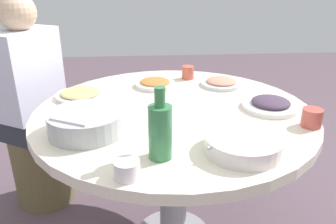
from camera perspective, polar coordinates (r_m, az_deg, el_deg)
name	(u,v)px	position (r m, az deg, el deg)	size (l,w,h in m)	color
round_dining_table	(174,132)	(1.53, 0.97, -3.46)	(1.22, 1.22, 0.73)	#99999E
rice_bowl	(86,122)	(1.30, -13.57, -1.62)	(0.29, 0.29, 0.09)	#B2B5BA
soup_bowl	(243,144)	(1.17, 12.53, -5.31)	(0.26, 0.27, 0.06)	white
dish_shrimp	(221,83)	(1.81, 8.94, 4.92)	(0.21, 0.21, 0.04)	silver
dish_tofu_braise	(155,83)	(1.77, -2.19, 4.86)	(0.21, 0.21, 0.04)	white
dish_noodles	(81,94)	(1.67, -14.51, 2.95)	(0.24, 0.24, 0.04)	silver
dish_eggplant	(271,104)	(1.55, 16.87, 1.25)	(0.25, 0.25, 0.05)	white
green_bottle	(160,130)	(1.08, -1.32, -3.09)	(0.08, 0.08, 0.24)	#387D4A
tea_cup_near	(127,169)	(1.01, -6.93, -9.55)	(0.08, 0.08, 0.06)	white
tea_cup_far	(188,72)	(1.90, 3.36, 6.66)	(0.07, 0.07, 0.07)	#C85540
tea_cup_side	(312,118)	(1.43, 23.05, -0.90)	(0.08, 0.08, 0.07)	#BE5146
stool_for_diner_left	(43,167)	(2.16, -20.32, -8.60)	(0.33, 0.33, 0.44)	brown
diner_left	(28,80)	(1.95, -22.49, 5.04)	(0.44, 0.45, 0.76)	#2D333D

